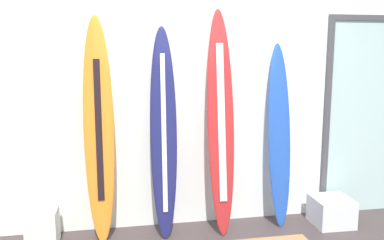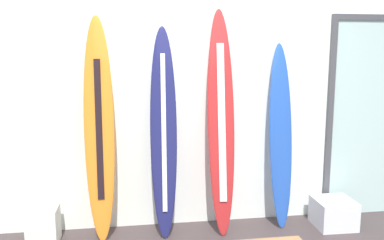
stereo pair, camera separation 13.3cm
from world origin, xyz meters
TOP-DOWN VIEW (x-y plane):
  - wall_back at (0.00, 1.30)m, footprint 7.20×0.20m
  - surfboard_sunset at (-1.10, 1.00)m, footprint 0.30×0.36m
  - surfboard_navy at (-0.48, 0.99)m, footprint 0.28×0.39m
  - surfboard_crimson at (0.10, 0.98)m, footprint 0.28×0.42m
  - surfboard_cobalt at (0.74, 1.02)m, footprint 0.24×0.33m
  - display_block_left at (-1.66, 0.93)m, footprint 0.29×0.29m
  - display_block_center at (1.30, 0.87)m, footprint 0.40×0.40m
  - glass_door at (1.91, 1.18)m, footprint 1.18×0.06m

SIDE VIEW (x-z plane):
  - display_block_center at x=1.30m, z-range 0.00..0.29m
  - display_block_left at x=-1.66m, z-range 0.00..0.35m
  - surfboard_cobalt at x=0.74m, z-range -0.02..1.91m
  - surfboard_navy at x=-0.48m, z-range 0.00..2.08m
  - surfboard_sunset at x=-1.10m, z-range 0.00..2.18m
  - surfboard_crimson at x=0.10m, z-range -0.01..2.25m
  - glass_door at x=1.91m, z-range 0.03..2.25m
  - wall_back at x=0.00m, z-range 0.00..2.80m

